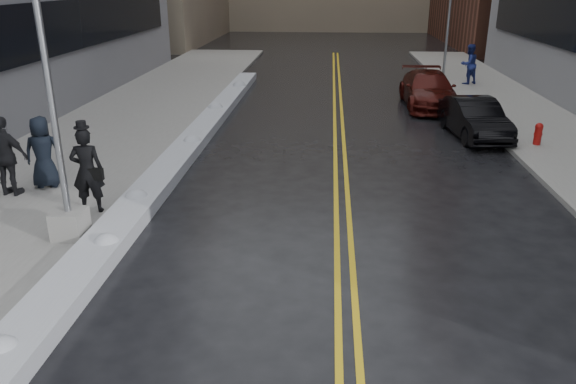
% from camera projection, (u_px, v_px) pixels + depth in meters
% --- Properties ---
extents(ground, '(160.00, 160.00, 0.00)m').
position_uv_depth(ground, '(205.00, 299.00, 9.93)').
color(ground, black).
rests_on(ground, ground).
extents(sidewalk_west, '(5.50, 50.00, 0.15)m').
position_uv_depth(sidewalk_west, '(103.00, 138.00, 19.61)').
color(sidewalk_west, gray).
rests_on(sidewalk_west, ground).
extents(sidewalk_east, '(4.00, 50.00, 0.15)m').
position_uv_depth(sidewalk_east, '(567.00, 147.00, 18.53)').
color(sidewalk_east, gray).
rests_on(sidewalk_east, ground).
extents(lane_line_left, '(0.12, 50.00, 0.01)m').
position_uv_depth(lane_line_left, '(335.00, 145.00, 19.08)').
color(lane_line_left, gold).
rests_on(lane_line_left, ground).
extents(lane_line_right, '(0.12, 50.00, 0.01)m').
position_uv_depth(lane_line_right, '(344.00, 145.00, 19.06)').
color(lane_line_right, gold).
rests_on(lane_line_right, ground).
extents(snow_ridge, '(0.90, 30.00, 0.34)m').
position_uv_depth(snow_ridge, '(181.00, 154.00, 17.49)').
color(snow_ridge, '#B9BCC3').
rests_on(snow_ridge, ground).
extents(lamppost, '(0.65, 0.65, 7.62)m').
position_uv_depth(lamppost, '(55.00, 128.00, 11.11)').
color(lamppost, gray).
rests_on(lamppost, sidewalk_west).
extents(fire_hydrant, '(0.26, 0.26, 0.73)m').
position_uv_depth(fire_hydrant, '(538.00, 133.00, 18.43)').
color(fire_hydrant, maroon).
rests_on(fire_hydrant, sidewalk_east).
extents(traffic_signal, '(0.16, 0.20, 6.00)m').
position_uv_depth(traffic_signal, '(449.00, 15.00, 30.48)').
color(traffic_signal, gray).
rests_on(traffic_signal, sidewalk_east).
extents(pedestrian_fedora, '(0.80, 0.59, 2.02)m').
position_uv_depth(pedestrian_fedora, '(87.00, 171.00, 12.92)').
color(pedestrian_fedora, black).
rests_on(pedestrian_fedora, sidewalk_west).
extents(pedestrian_c, '(1.03, 0.78, 1.89)m').
position_uv_depth(pedestrian_c, '(43.00, 152.00, 14.51)').
color(pedestrian_c, black).
rests_on(pedestrian_c, sidewalk_west).
extents(pedestrian_d, '(1.24, 0.64, 2.03)m').
position_uv_depth(pedestrian_d, '(6.00, 156.00, 13.93)').
color(pedestrian_d, black).
rests_on(pedestrian_d, sidewalk_west).
extents(pedestrian_east, '(1.23, 1.14, 2.01)m').
position_uv_depth(pedestrian_east, '(469.00, 64.00, 28.81)').
color(pedestrian_east, navy).
rests_on(pedestrian_east, sidewalk_east).
extents(car_black, '(1.91, 4.29, 1.37)m').
position_uv_depth(car_black, '(475.00, 118.00, 19.74)').
color(car_black, black).
rests_on(car_black, ground).
extents(car_maroon, '(2.12, 5.18, 1.50)m').
position_uv_depth(car_maroon, '(428.00, 90.00, 24.40)').
color(car_maroon, '#3C0D09').
rests_on(car_maroon, ground).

